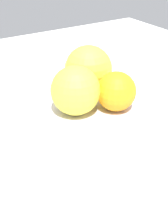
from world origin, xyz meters
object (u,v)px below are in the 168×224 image
(fruit_bowl, at_px, (84,115))
(orange_in_bowl_0, at_px, (88,69))
(orange_in_bowl_2, at_px, (116,91))
(orange_in_bowl_1, at_px, (75,90))

(fruit_bowl, distance_m, orange_in_bowl_0, 0.08)
(fruit_bowl, relative_size, orange_in_bowl_0, 2.20)
(fruit_bowl, bearing_deg, orange_in_bowl_2, -50.98)
(orange_in_bowl_1, distance_m, orange_in_bowl_2, 0.07)
(orange_in_bowl_0, bearing_deg, orange_in_bowl_2, -89.18)
(orange_in_bowl_0, relative_size, orange_in_bowl_1, 1.08)
(fruit_bowl, relative_size, orange_in_bowl_1, 2.37)
(fruit_bowl, xyz_separation_m, orange_in_bowl_0, (0.03, 0.04, 0.06))
(orange_in_bowl_0, xyz_separation_m, orange_in_bowl_2, (0.00, -0.08, -0.01))
(orange_in_bowl_2, bearing_deg, orange_in_bowl_1, 157.72)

